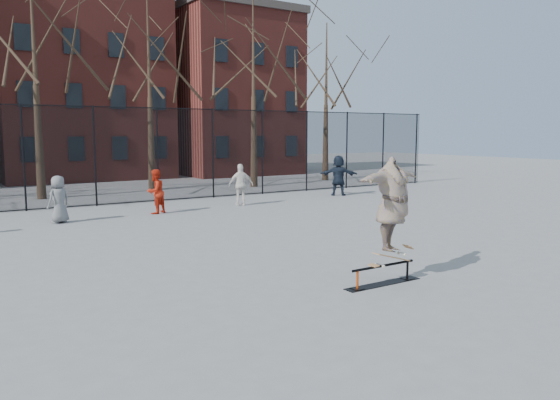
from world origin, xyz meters
TOP-DOWN VIEW (x-y plane):
  - ground at (0.00, 0.00)m, footprint 100.00×100.00m
  - skate_rail at (0.30, -1.62)m, footprint 1.79×0.27m
  - skateboard at (0.50, -1.62)m, footprint 0.94×0.22m
  - skater at (0.50, -1.62)m, footprint 2.34×1.37m
  - bystander_grey at (-3.51, 9.47)m, footprint 0.90×0.77m
  - bystander_red at (-0.13, 9.73)m, footprint 0.98×0.91m
  - bystander_white at (3.55, 9.99)m, footprint 1.07×0.72m
  - bystander_navy at (9.09, 10.57)m, footprint 1.68×1.58m
  - fence at (-0.01, 13.00)m, footprint 34.03×0.07m
  - tree_row at (-0.25, 17.15)m, footprint 33.66×7.46m
  - rowhouses at (0.72, 26.00)m, footprint 29.00×7.00m

SIDE VIEW (x-z plane):
  - ground at x=0.00m, z-range 0.00..0.00m
  - skate_rail at x=0.30m, z-range -0.04..0.35m
  - skateboard at x=0.50m, z-range 0.39..0.51m
  - bystander_grey at x=-3.51m, z-range 0.00..1.56m
  - bystander_red at x=-0.13m, z-range 0.00..1.62m
  - bystander_white at x=3.55m, z-range 0.00..1.68m
  - bystander_navy at x=9.09m, z-range 0.00..1.89m
  - skater at x=0.50m, z-range 0.51..2.35m
  - fence at x=-0.01m, z-range 0.05..4.05m
  - rowhouses at x=0.72m, z-range -0.44..12.56m
  - tree_row at x=-0.25m, z-range 2.02..12.69m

